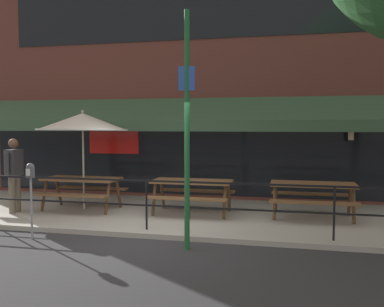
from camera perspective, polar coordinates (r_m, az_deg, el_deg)
The scene contains 11 objects.
ground_plane at distance 8.19m, azimuth -6.76°, elevation -11.21°, with size 120.00×120.00×0.00m, color #2D2D30.
patio_deck at distance 10.03m, azimuth -2.85°, elevation -8.09°, with size 15.00×4.00×0.10m, color #ADA89E.
restaurant_building at distance 12.06m, azimuth 0.04°, elevation 11.06°, with size 15.00×1.60×7.33m.
patio_railing at distance 8.30m, azimuth -6.10°, elevation -5.36°, with size 13.84×0.04×0.97m.
picnic_table_left at distance 10.51m, azimuth -14.50°, elevation -4.03°, with size 1.80×1.42×0.76m.
picnic_table_centre at distance 9.74m, azimuth -0.01°, elevation -4.52°, with size 1.80×1.42×0.76m.
picnic_table_right at distance 9.64m, azimuth 15.81°, elevation -4.76°, with size 1.80×1.42×0.76m.
patio_umbrella_left at distance 10.51m, azimuth -14.37°, elevation 4.03°, with size 2.14×2.14×2.38m.
pedestrian_walking at distance 10.64m, azimuth -22.63°, elevation -2.20°, with size 0.25×0.62×1.71m.
parking_meter_near at distance 8.43m, azimuth -20.72°, elevation -3.05°, with size 0.15×0.16×1.42m.
street_sign_pole at distance 7.19m, azimuth -0.68°, elevation 3.41°, with size 0.28×0.09×4.02m.
Camera 1 is at (2.70, -7.44, 2.12)m, focal length 40.00 mm.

